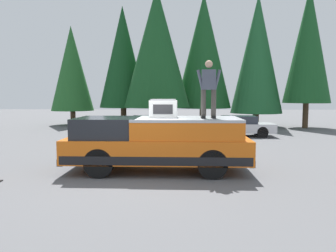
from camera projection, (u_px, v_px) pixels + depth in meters
name	position (u px, v px, depth m)	size (l,w,h in m)	color
ground_plane	(139.00, 174.00, 9.61)	(90.00, 90.00, 0.00)	#565659
pickup_truck	(158.00, 143.00, 9.95)	(2.01, 5.54, 1.65)	orange
compressor_unit	(163.00, 108.00, 10.04)	(0.65, 0.84, 0.56)	white
person_on_truck_bed	(209.00, 88.00, 9.54)	(0.29, 0.72, 1.69)	#423D38
parked_car_silver	(237.00, 126.00, 18.63)	(1.64, 4.10, 1.16)	silver
parked_car_maroon	(148.00, 126.00, 18.66)	(1.64, 4.10, 1.16)	maroon
conifer_far_left	(308.00, 44.00, 22.89)	(3.26, 3.26, 10.03)	#4C3826
conifer_left	(257.00, 54.00, 23.94)	(3.78, 3.78, 9.69)	#4C3826
conifer_center_left	(203.00, 51.00, 25.08)	(4.30, 4.30, 10.08)	#4C3826
conifer_center_right	(157.00, 48.00, 23.35)	(4.77, 4.77, 10.04)	#4C3826
conifer_right	(123.00, 57.00, 24.67)	(3.59, 3.59, 9.01)	#4C3826
conifer_far_right	(72.00, 69.00, 25.34)	(3.27, 3.27, 7.68)	#4C3826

